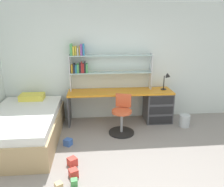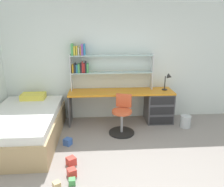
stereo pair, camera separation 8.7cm
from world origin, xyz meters
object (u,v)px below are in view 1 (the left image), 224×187
(desk_lamp, at_px, (167,79))
(waste_bin, at_px, (185,121))
(toy_block_green_3, at_px, (74,182))
(toy_block_red_5, at_px, (73,173))
(swivel_chair, at_px, (122,118))
(desk, at_px, (148,104))
(toy_block_blue_1, at_px, (68,142))
(toy_block_natural_4, at_px, (59,186))
(toy_block_red_0, at_px, (72,162))
(bookshelf_hutch, at_px, (97,63))
(bed_platform, at_px, (24,127))

(desk_lamp, xyz_separation_m, waste_bin, (0.32, -0.37, -0.85))
(desk_lamp, distance_m, toy_block_green_3, 2.97)
(toy_block_red_5, bearing_deg, desk_lamp, 43.50)
(swivel_chair, bearing_deg, desk, 39.13)
(desk_lamp, height_order, toy_block_green_3, desk_lamp)
(swivel_chair, relative_size, toy_block_green_3, 8.69)
(toy_block_blue_1, bearing_deg, desk, 29.43)
(swivel_chair, distance_m, toy_block_green_3, 1.76)
(desk_lamp, height_order, toy_block_red_5, desk_lamp)
(desk, xyz_separation_m, toy_block_blue_1, (-1.72, -0.97, -0.35))
(desk, distance_m, toy_block_natural_4, 2.75)
(waste_bin, bearing_deg, desk_lamp, 131.13)
(desk_lamp, xyz_separation_m, toy_block_red_0, (-2.00, -1.59, -0.92))
(bookshelf_hutch, relative_size, toy_block_blue_1, 14.28)
(desk_lamp, relative_size, swivel_chair, 0.49)
(desk_lamp, xyz_separation_m, toy_block_red_5, (-1.96, -1.86, -0.92))
(swivel_chair, bearing_deg, toy_block_red_5, -123.70)
(bookshelf_hutch, relative_size, toy_block_green_3, 20.00)
(swivel_chair, bearing_deg, waste_bin, 6.59)
(toy_block_blue_1, distance_m, toy_block_natural_4, 1.14)
(desk_lamp, distance_m, toy_block_natural_4, 3.14)
(desk_lamp, bearing_deg, toy_block_red_5, -136.50)
(desk, height_order, desk_lamp, desk_lamp)
(bookshelf_hutch, relative_size, toy_block_red_5, 15.30)
(bed_platform, height_order, toy_block_red_5, bed_platform)
(toy_block_red_5, bearing_deg, waste_bin, 33.13)
(desk, bearing_deg, bed_platform, -163.90)
(bed_platform, distance_m, toy_block_blue_1, 0.89)
(toy_block_natural_4, bearing_deg, waste_bin, 35.10)
(waste_bin, height_order, toy_block_blue_1, waste_bin)
(toy_block_green_3, bearing_deg, bed_platform, 127.64)
(desk, distance_m, toy_block_blue_1, 2.00)
(swivel_chair, xyz_separation_m, toy_block_natural_4, (-1.07, -1.57, -0.26))
(waste_bin, height_order, toy_block_red_5, waste_bin)
(toy_block_green_3, bearing_deg, toy_block_natural_4, -164.41)
(swivel_chair, distance_m, toy_block_blue_1, 1.16)
(bookshelf_hutch, bearing_deg, toy_block_blue_1, -117.09)
(bookshelf_hutch, relative_size, toy_block_natural_4, 19.55)
(desk, xyz_separation_m, bed_platform, (-2.54, -0.73, -0.12))
(desk, distance_m, desk_lamp, 0.71)
(bookshelf_hutch, bearing_deg, toy_block_red_5, -101.46)
(bookshelf_hutch, relative_size, bed_platform, 0.88)
(waste_bin, height_order, toy_block_natural_4, waste_bin)
(bookshelf_hutch, xyz_separation_m, waste_bin, (1.87, -0.54, -1.19))
(toy_block_red_5, bearing_deg, bed_platform, 131.22)
(desk_lamp, distance_m, toy_block_red_0, 2.71)
(bed_platform, distance_m, toy_block_green_3, 1.68)
(waste_bin, distance_m, toy_block_green_3, 2.82)
(toy_block_blue_1, bearing_deg, bed_platform, 164.23)
(bed_platform, bearing_deg, toy_block_red_0, -41.92)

